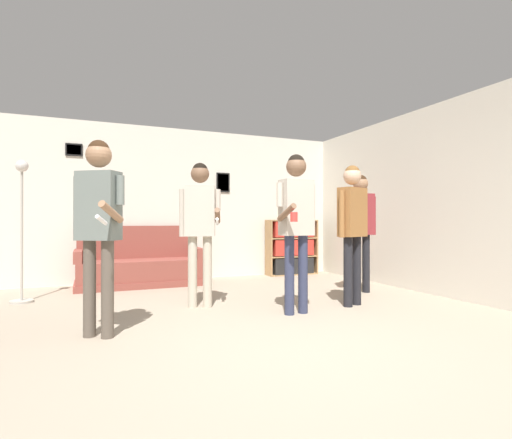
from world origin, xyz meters
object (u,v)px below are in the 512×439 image
at_px(person_watcher_holding_cup, 296,214).
at_px(person_spectator_far_right, 361,220).
at_px(person_spectator_near_bookshelf, 352,219).
at_px(person_player_foreground_left, 98,214).
at_px(person_player_foreground_center, 200,218).
at_px(floor_lamp, 22,223).
at_px(bookshelf, 292,247).
at_px(couch, 140,266).

xyz_separation_m(person_watcher_holding_cup, person_spectator_far_right, (1.51, 0.82, -0.06)).
bearing_deg(person_spectator_near_bookshelf, person_player_foreground_left, -175.59).
bearing_deg(person_player_foreground_center, floor_lamp, 150.50).
bearing_deg(person_watcher_holding_cup, bookshelf, 62.93).
distance_m(person_watcher_holding_cup, person_spectator_far_right, 1.72).
relative_size(floor_lamp, person_player_foreground_left, 1.03).
distance_m(couch, person_player_foreground_center, 2.19).
distance_m(bookshelf, person_player_foreground_center, 3.30).
distance_m(couch, bookshelf, 2.91).
height_order(person_spectator_near_bookshelf, person_spectator_far_right, person_spectator_near_bookshelf).
xyz_separation_m(bookshelf, person_spectator_near_bookshelf, (-0.66, -2.83, 0.54)).
bearing_deg(couch, bookshelf, 3.72).
distance_m(bookshelf, person_spectator_near_bookshelf, 2.95).
height_order(couch, person_spectator_far_right, person_spectator_far_right).
bearing_deg(floor_lamp, person_player_foreground_center, -29.50).
xyz_separation_m(couch, person_player_foreground_center, (0.48, -1.99, 0.78)).
relative_size(bookshelf, person_player_foreground_center, 0.61).
bearing_deg(bookshelf, person_watcher_holding_cup, -117.07).
distance_m(floor_lamp, person_player_foreground_center, 2.34).
bearing_deg(floor_lamp, person_watcher_holding_cup, -33.02).
height_order(couch, person_player_foreground_center, person_player_foreground_center).
bearing_deg(person_player_foreground_center, bookshelf, 42.07).
distance_m(floor_lamp, person_spectator_near_bookshelf, 4.21).
xyz_separation_m(person_player_foreground_center, person_spectator_far_right, (2.42, 0.05, -0.03)).
bearing_deg(couch, person_watcher_holding_cup, -63.23).
xyz_separation_m(couch, person_spectator_far_right, (2.90, -1.94, 0.76)).
bearing_deg(person_watcher_holding_cup, floor_lamp, 146.98).
xyz_separation_m(bookshelf, floor_lamp, (-4.46, -1.03, 0.50)).
bearing_deg(person_spectator_near_bookshelf, floor_lamp, 154.67).
xyz_separation_m(floor_lamp, person_spectator_near_bookshelf, (3.80, -1.80, 0.05)).
bearing_deg(person_watcher_holding_cup, person_player_foreground_left, -177.04).
relative_size(couch, person_spectator_near_bookshelf, 1.12).
bearing_deg(person_spectator_near_bookshelf, person_player_foreground_center, 159.88).
bearing_deg(floor_lamp, bookshelf, 13.00).
distance_m(person_player_foreground_left, person_player_foreground_center, 1.46).
relative_size(person_player_foreground_left, person_watcher_holding_cup, 0.99).
bearing_deg(person_player_foreground_left, person_player_foreground_center, 36.75).
relative_size(person_player_foreground_left, person_spectator_near_bookshelf, 1.02).
bearing_deg(couch, person_spectator_near_bookshelf, -49.66).
height_order(person_watcher_holding_cup, person_spectator_far_right, person_watcher_holding_cup).
bearing_deg(person_player_foreground_center, person_player_foreground_left, -143.25).
height_order(bookshelf, person_spectator_near_bookshelf, person_spectator_near_bookshelf).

